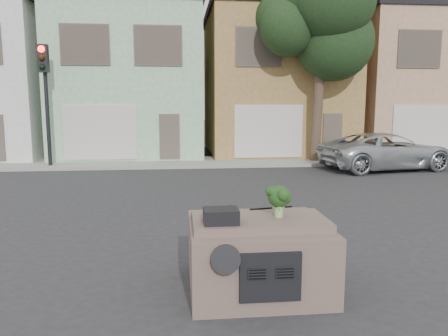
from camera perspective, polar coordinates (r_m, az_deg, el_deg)
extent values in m
plane|color=#303033|center=(9.61, 1.13, -8.12)|extent=(120.00, 120.00, 0.00)
cube|color=gray|center=(19.85, -2.61, 0.79)|extent=(40.00, 3.00, 0.15)
cube|color=#A2D3A6|center=(23.78, -11.86, 10.84)|extent=(7.20, 8.20, 7.55)
cube|color=#A47F46|center=(24.21, 6.42, 10.93)|extent=(7.20, 8.20, 7.55)
cube|color=tan|center=(26.82, 22.53, 10.10)|extent=(7.20, 8.20, 7.55)
imported|color=#B9BEC2|center=(19.32, 20.37, -0.18)|extent=(5.81, 3.35, 1.52)
cube|color=black|center=(19.39, -22.19, 7.33)|extent=(0.40, 0.40, 5.10)
cube|color=#1D3518|center=(19.96, 12.28, 12.66)|extent=(4.40, 4.00, 8.50)
cube|color=#6F584E|center=(6.62, 4.40, -10.88)|extent=(2.00, 1.80, 1.12)
cube|color=black|center=(6.01, -0.40, -6.27)|extent=(0.48, 0.38, 0.20)
cube|color=black|center=(6.87, 6.19, -5.21)|extent=(0.69, 0.15, 0.02)
cube|color=#193814|center=(6.35, 7.19, -4.27)|extent=(0.55, 0.55, 0.47)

